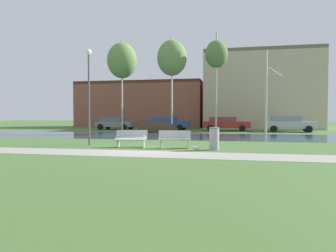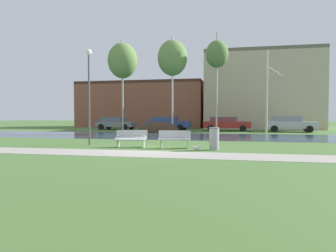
{
  "view_description": "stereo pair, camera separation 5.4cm",
  "coord_description": "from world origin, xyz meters",
  "px_view_note": "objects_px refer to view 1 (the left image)",
  "views": [
    {
      "loc": [
        3.86,
        -14.15,
        1.64
      ],
      "look_at": [
        0.69,
        1.22,
        1.08
      ],
      "focal_mm": 33.01,
      "sensor_mm": 36.0,
      "label": 1
    },
    {
      "loc": [
        3.91,
        -14.14,
        1.64
      ],
      "look_at": [
        0.69,
        1.22,
        1.08
      ],
      "focal_mm": 33.01,
      "sensor_mm": 36.0,
      "label": 2
    }
  ],
  "objects_px": {
    "bench_left": "(131,138)",
    "trash_bin": "(214,138)",
    "parked_wagon_fourth_silver": "(289,124)",
    "parked_sedan_second_blue": "(167,123)",
    "parked_hatch_third_red": "(226,123)",
    "seagull": "(197,147)",
    "streetlamp": "(89,81)",
    "parked_van_nearest_grey": "(115,123)",
    "bench_right": "(175,139)"
  },
  "relations": [
    {
      "from": "streetlamp",
      "to": "trash_bin",
      "type": "bearing_deg",
      "value": -8.55
    },
    {
      "from": "bench_left",
      "to": "parked_hatch_third_red",
      "type": "distance_m",
      "value": 17.81
    },
    {
      "from": "bench_right",
      "to": "streetlamp",
      "type": "xyz_separation_m",
      "value": [
        -4.86,
        0.67,
        3.02
      ]
    },
    {
      "from": "bench_right",
      "to": "parked_van_nearest_grey",
      "type": "bearing_deg",
      "value": 119.52
    },
    {
      "from": "bench_left",
      "to": "parked_hatch_third_red",
      "type": "bearing_deg",
      "value": 75.59
    },
    {
      "from": "parked_hatch_third_red",
      "to": "parked_wagon_fourth_silver",
      "type": "distance_m",
      "value": 6.07
    },
    {
      "from": "bench_right",
      "to": "parked_wagon_fourth_silver",
      "type": "relative_size",
      "value": 0.35
    },
    {
      "from": "streetlamp",
      "to": "parked_van_nearest_grey",
      "type": "bearing_deg",
      "value": 107.0
    },
    {
      "from": "bench_left",
      "to": "streetlamp",
      "type": "relative_size",
      "value": 0.32
    },
    {
      "from": "bench_left",
      "to": "trash_bin",
      "type": "distance_m",
      "value": 4.22
    },
    {
      "from": "trash_bin",
      "to": "streetlamp",
      "type": "height_order",
      "value": "streetlamp"
    },
    {
      "from": "bench_right",
      "to": "seagull",
      "type": "relative_size",
      "value": 3.65
    },
    {
      "from": "bench_left",
      "to": "streetlamp",
      "type": "xyz_separation_m",
      "value": [
        -2.61,
        0.67,
        3.02
      ]
    },
    {
      "from": "bench_left",
      "to": "parked_wagon_fourth_silver",
      "type": "height_order",
      "value": "parked_wagon_fourth_silver"
    },
    {
      "from": "trash_bin",
      "to": "streetlamp",
      "type": "distance_m",
      "value": 7.49
    },
    {
      "from": "bench_left",
      "to": "bench_right",
      "type": "height_order",
      "value": "same"
    },
    {
      "from": "trash_bin",
      "to": "parked_van_nearest_grey",
      "type": "relative_size",
      "value": 0.24
    },
    {
      "from": "parked_hatch_third_red",
      "to": "parked_wagon_fourth_silver",
      "type": "height_order",
      "value": "parked_wagon_fourth_silver"
    },
    {
      "from": "parked_wagon_fourth_silver",
      "to": "parked_sedan_second_blue",
      "type": "bearing_deg",
      "value": 174.84
    },
    {
      "from": "trash_bin",
      "to": "parked_sedan_second_blue",
      "type": "relative_size",
      "value": 0.22
    },
    {
      "from": "seagull",
      "to": "bench_right",
      "type": "bearing_deg",
      "value": 149.96
    },
    {
      "from": "seagull",
      "to": "parked_hatch_third_red",
      "type": "bearing_deg",
      "value": 86.79
    },
    {
      "from": "trash_bin",
      "to": "streetlamp",
      "type": "xyz_separation_m",
      "value": [
        -6.81,
        1.02,
        2.94
      ]
    },
    {
      "from": "trash_bin",
      "to": "streetlamp",
      "type": "relative_size",
      "value": 0.2
    },
    {
      "from": "parked_sedan_second_blue",
      "to": "streetlamp",
      "type": "bearing_deg",
      "value": -92.29
    },
    {
      "from": "parked_van_nearest_grey",
      "to": "parked_wagon_fourth_silver",
      "type": "xyz_separation_m",
      "value": [
        18.35,
        -1.03,
        0.06
      ]
    },
    {
      "from": "bench_right",
      "to": "parked_sedan_second_blue",
      "type": "xyz_separation_m",
      "value": [
        -4.17,
        17.94,
        0.3
      ]
    },
    {
      "from": "parked_van_nearest_grey",
      "to": "parked_sedan_second_blue",
      "type": "height_order",
      "value": "parked_sedan_second_blue"
    },
    {
      "from": "bench_left",
      "to": "seagull",
      "type": "height_order",
      "value": "bench_left"
    },
    {
      "from": "parked_hatch_third_red",
      "to": "parked_van_nearest_grey",
      "type": "bearing_deg",
      "value": 177.15
    },
    {
      "from": "streetlamp",
      "to": "bench_right",
      "type": "bearing_deg",
      "value": -7.82
    },
    {
      "from": "bench_right",
      "to": "trash_bin",
      "type": "height_order",
      "value": "trash_bin"
    },
    {
      "from": "seagull",
      "to": "parked_sedan_second_blue",
      "type": "distance_m",
      "value": 19.39
    },
    {
      "from": "seagull",
      "to": "parked_wagon_fourth_silver",
      "type": "distance_m",
      "value": 18.89
    },
    {
      "from": "seagull",
      "to": "streetlamp",
      "type": "bearing_deg",
      "value": 167.4
    },
    {
      "from": "trash_bin",
      "to": "parked_wagon_fourth_silver",
      "type": "distance_m",
      "value": 18.29
    },
    {
      "from": "trash_bin",
      "to": "parked_sedan_second_blue",
      "type": "bearing_deg",
      "value": 108.5
    },
    {
      "from": "streetlamp",
      "to": "parked_wagon_fourth_silver",
      "type": "bearing_deg",
      "value": 50.97
    },
    {
      "from": "parked_sedan_second_blue",
      "to": "parked_wagon_fourth_silver",
      "type": "xyz_separation_m",
      "value": [
        12.41,
        -1.12,
        0.04
      ]
    },
    {
      "from": "bench_left",
      "to": "bench_right",
      "type": "xyz_separation_m",
      "value": [
        2.24,
        0.0,
        0.0
      ]
    },
    {
      "from": "parked_van_nearest_grey",
      "to": "parked_sedan_second_blue",
      "type": "relative_size",
      "value": 0.91
    },
    {
      "from": "parked_hatch_third_red",
      "to": "parked_wagon_fourth_silver",
      "type": "bearing_deg",
      "value": -3.98
    },
    {
      "from": "bench_left",
      "to": "parked_hatch_third_red",
      "type": "xyz_separation_m",
      "value": [
        4.43,
        17.24,
        0.29
      ]
    },
    {
      "from": "streetlamp",
      "to": "parked_wagon_fourth_silver",
      "type": "xyz_separation_m",
      "value": [
        13.1,
        16.15,
        -2.68
      ]
    },
    {
      "from": "trash_bin",
      "to": "parked_hatch_third_red",
      "type": "xyz_separation_m",
      "value": [
        0.23,
        17.6,
        0.22
      ]
    },
    {
      "from": "bench_right",
      "to": "seagull",
      "type": "bearing_deg",
      "value": -30.04
    },
    {
      "from": "parked_van_nearest_grey",
      "to": "parked_wagon_fourth_silver",
      "type": "relative_size",
      "value": 0.92
    },
    {
      "from": "bench_left",
      "to": "parked_wagon_fourth_silver",
      "type": "xyz_separation_m",
      "value": [
        10.49,
        16.82,
        0.33
      ]
    },
    {
      "from": "parked_hatch_third_red",
      "to": "bench_left",
      "type": "bearing_deg",
      "value": -104.41
    },
    {
      "from": "parked_wagon_fourth_silver",
      "to": "seagull",
      "type": "bearing_deg",
      "value": -111.97
    }
  ]
}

